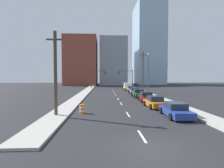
% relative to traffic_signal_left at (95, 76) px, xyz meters
% --- Properties ---
extents(ground_plane, '(200.00, 200.00, 0.00)m').
position_rel_traffic_signal_left_xyz_m(ground_plane, '(5.10, -46.35, -3.95)').
color(ground_plane, '#262628').
extents(sidewalk_left, '(2.24, 98.90, 0.17)m').
position_rel_traffic_signal_left_xyz_m(sidewalk_left, '(-1.87, 3.10, -3.87)').
color(sidewalk_left, '#ADA89E').
rests_on(sidewalk_left, ground).
extents(sidewalk_right, '(2.24, 98.90, 0.17)m').
position_rel_traffic_signal_left_xyz_m(sidewalk_right, '(12.08, 3.10, -3.87)').
color(sidewalk_right, '#ADA89E').
rests_on(sidewalk_right, ground).
extents(lane_stripe_at_2m, '(0.16, 2.40, 0.01)m').
position_rel_traffic_signal_left_xyz_m(lane_stripe_at_2m, '(5.10, -44.35, -3.95)').
color(lane_stripe_at_2m, beige).
rests_on(lane_stripe_at_2m, ground).
extents(lane_stripe_at_8m, '(0.16, 2.40, 0.01)m').
position_rel_traffic_signal_left_xyz_m(lane_stripe_at_8m, '(5.10, -37.89, -3.95)').
color(lane_stripe_at_8m, beige).
rests_on(lane_stripe_at_8m, ground).
extents(lane_stripe_at_16m, '(0.16, 2.40, 0.01)m').
position_rel_traffic_signal_left_xyz_m(lane_stripe_at_16m, '(5.10, -30.74, -3.95)').
color(lane_stripe_at_16m, beige).
rests_on(lane_stripe_at_16m, ground).
extents(lane_stripe_at_21m, '(0.16, 2.40, 0.01)m').
position_rel_traffic_signal_left_xyz_m(lane_stripe_at_21m, '(5.10, -25.56, -3.95)').
color(lane_stripe_at_21m, beige).
rests_on(lane_stripe_at_21m, ground).
extents(lane_stripe_at_28m, '(0.16, 2.40, 0.01)m').
position_rel_traffic_signal_left_xyz_m(lane_stripe_at_28m, '(5.10, -18.72, -3.95)').
color(lane_stripe_at_28m, beige).
rests_on(lane_stripe_at_28m, ground).
extents(lane_stripe_at_33m, '(0.16, 2.40, 0.01)m').
position_rel_traffic_signal_left_xyz_m(lane_stripe_at_33m, '(5.10, -13.20, -3.95)').
color(lane_stripe_at_33m, beige).
rests_on(lane_stripe_at_33m, ground).
extents(lane_stripe_at_40m, '(0.16, 2.40, 0.01)m').
position_rel_traffic_signal_left_xyz_m(lane_stripe_at_40m, '(5.10, -6.71, -3.95)').
color(lane_stripe_at_40m, beige).
rests_on(lane_stripe_at_40m, ground).
extents(building_brick_left, '(14.00, 16.00, 21.29)m').
position_rel_traffic_signal_left_xyz_m(building_brick_left, '(-7.46, 24.70, 6.69)').
color(building_brick_left, brown).
rests_on(building_brick_left, ground).
extents(building_office_center, '(12.00, 20.00, 21.22)m').
position_rel_traffic_signal_left_xyz_m(building_office_center, '(6.88, 28.70, 6.66)').
color(building_office_center, gray).
rests_on(building_office_center, ground).
extents(building_glass_right, '(13.00, 20.00, 39.67)m').
position_rel_traffic_signal_left_xyz_m(building_glass_right, '(25.10, 32.70, 15.88)').
color(building_glass_right, '#99B7CC').
rests_on(building_glass_right, ground).
extents(traffic_signal_left, '(4.66, 0.35, 6.05)m').
position_rel_traffic_signal_left_xyz_m(traffic_signal_left, '(0.00, 0.00, 0.00)').
color(traffic_signal_left, '#38383D').
rests_on(traffic_signal_left, ground).
extents(traffic_signal_right, '(4.66, 0.35, 6.05)m').
position_rel_traffic_signal_left_xyz_m(traffic_signal_right, '(10.49, 0.00, 0.00)').
color(traffic_signal_right, '#38383D').
rests_on(traffic_signal_right, ground).
extents(utility_pole_left_near, '(1.60, 0.32, 8.20)m').
position_rel_traffic_signal_left_xyz_m(utility_pole_left_near, '(-2.00, -38.42, 0.26)').
color(utility_pole_left_near, '#473D33').
rests_on(utility_pole_left_near, ground).
extents(utility_pole_right_mid, '(1.60, 0.32, 9.68)m').
position_rel_traffic_signal_left_xyz_m(utility_pole_right_mid, '(11.78, -14.77, 1.01)').
color(utility_pole_right_mid, '#473D33').
rests_on(utility_pole_right_mid, ground).
extents(traffic_barrel, '(0.56, 0.56, 0.95)m').
position_rel_traffic_signal_left_xyz_m(traffic_barrel, '(0.37, -37.13, -3.48)').
color(traffic_barrel, orange).
rests_on(traffic_barrel, ground).
extents(street_lamp, '(0.44, 0.44, 8.90)m').
position_rel_traffic_signal_left_xyz_m(street_lamp, '(12.27, -17.95, 1.17)').
color(street_lamp, '#4C4C51').
rests_on(street_lamp, ground).
extents(sedan_blue, '(2.27, 4.75, 1.37)m').
position_rel_traffic_signal_left_xyz_m(sedan_blue, '(9.54, -39.05, -3.32)').
color(sedan_blue, navy).
rests_on(sedan_blue, ground).
extents(sedan_orange, '(2.28, 4.32, 1.41)m').
position_rel_traffic_signal_left_xyz_m(sedan_orange, '(9.05, -33.95, -3.31)').
color(sedan_orange, orange).
rests_on(sedan_orange, ground).
extents(sedan_maroon, '(2.22, 4.60, 1.50)m').
position_rel_traffic_signal_left_xyz_m(sedan_maroon, '(9.20, -28.74, -3.28)').
color(sedan_maroon, maroon).
rests_on(sedan_maroon, ground).
extents(sedan_green, '(2.20, 4.46, 1.49)m').
position_rel_traffic_signal_left_xyz_m(sedan_green, '(9.13, -23.10, -3.27)').
color(sedan_green, '#1E6033').
rests_on(sedan_green, ground).
extents(sedan_gray, '(2.16, 4.59, 1.41)m').
position_rel_traffic_signal_left_xyz_m(sedan_gray, '(9.41, -17.31, -3.30)').
color(sedan_gray, slate).
rests_on(sedan_gray, ground).
extents(sedan_silver, '(2.21, 4.48, 1.45)m').
position_rel_traffic_signal_left_xyz_m(sedan_silver, '(9.63, -11.84, -3.28)').
color(sedan_silver, '#B2B2BC').
rests_on(sedan_silver, ground).
extents(box_truck_yellow, '(2.52, 6.19, 2.03)m').
position_rel_traffic_signal_left_xyz_m(box_truck_yellow, '(9.47, -5.66, -2.98)').
color(box_truck_yellow, gold).
rests_on(box_truck_yellow, ground).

